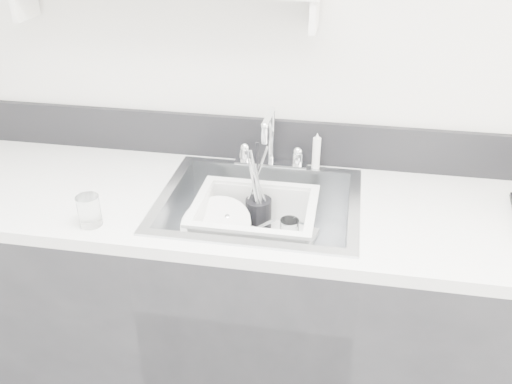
# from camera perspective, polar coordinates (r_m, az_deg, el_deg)

# --- Properties ---
(counter_run) EXTENTS (3.20, 0.62, 0.92)m
(counter_run) POSITION_cam_1_polar(r_m,az_deg,el_deg) (2.00, 0.26, -12.34)
(counter_run) COLOR #232326
(counter_run) RESTS_ON ground
(backsplash) EXTENTS (3.20, 0.02, 0.16)m
(backsplash) POSITION_cam_1_polar(r_m,az_deg,el_deg) (1.96, 1.81, 5.46)
(backsplash) COLOR black
(backsplash) RESTS_ON counter_run
(sink) EXTENTS (0.64, 0.52, 0.20)m
(sink) POSITION_cam_1_polar(r_m,az_deg,el_deg) (1.78, 0.28, -3.42)
(sink) COLOR silver
(sink) RESTS_ON counter_run
(faucet) EXTENTS (0.26, 0.18, 0.23)m
(faucet) POSITION_cam_1_polar(r_m,az_deg,el_deg) (1.92, 1.56, 4.29)
(faucet) COLOR silver
(faucet) RESTS_ON counter_run
(side_sprayer) EXTENTS (0.03, 0.03, 0.14)m
(side_sprayer) POSITION_cam_1_polar(r_m,az_deg,el_deg) (1.91, 6.38, 4.29)
(side_sprayer) COLOR white
(side_sprayer) RESTS_ON counter_run
(wash_tub) EXTENTS (0.45, 0.40, 0.15)m
(wash_tub) POSITION_cam_1_polar(r_m,az_deg,el_deg) (1.78, -0.15, -3.39)
(wash_tub) COLOR white
(wash_tub) RESTS_ON sink
(plate_stack) EXTENTS (0.28, 0.28, 0.11)m
(plate_stack) POSITION_cam_1_polar(r_m,az_deg,el_deg) (1.80, -3.95, -4.31)
(plate_stack) COLOR white
(plate_stack) RESTS_ON wash_tub
(utensil_cup) EXTENTS (0.09, 0.09, 0.30)m
(utensil_cup) POSITION_cam_1_polar(r_m,az_deg,el_deg) (1.85, 0.26, -2.10)
(utensil_cup) COLOR black
(utensil_cup) RESTS_ON wash_tub
(ladle) EXTENTS (0.26, 0.19, 0.07)m
(ladle) POSITION_cam_1_polar(r_m,az_deg,el_deg) (1.79, -1.36, -4.25)
(ladle) COLOR silver
(ladle) RESTS_ON wash_tub
(tumbler_in_tub) EXTENTS (0.06, 0.06, 0.09)m
(tumbler_in_tub) POSITION_cam_1_polar(r_m,az_deg,el_deg) (1.78, 3.51, -4.19)
(tumbler_in_tub) COLOR white
(tumbler_in_tub) RESTS_ON wash_tub
(tumbler_counter) EXTENTS (0.07, 0.07, 0.09)m
(tumbler_counter) POSITION_cam_1_polar(r_m,az_deg,el_deg) (1.66, -17.16, -1.90)
(tumbler_counter) COLOR white
(tumbler_counter) RESTS_ON counter_run
(bowl_small) EXTENTS (0.13, 0.13, 0.03)m
(bowl_small) POSITION_cam_1_polar(r_m,az_deg,el_deg) (1.76, 2.23, -5.80)
(bowl_small) COLOR white
(bowl_small) RESTS_ON wash_tub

